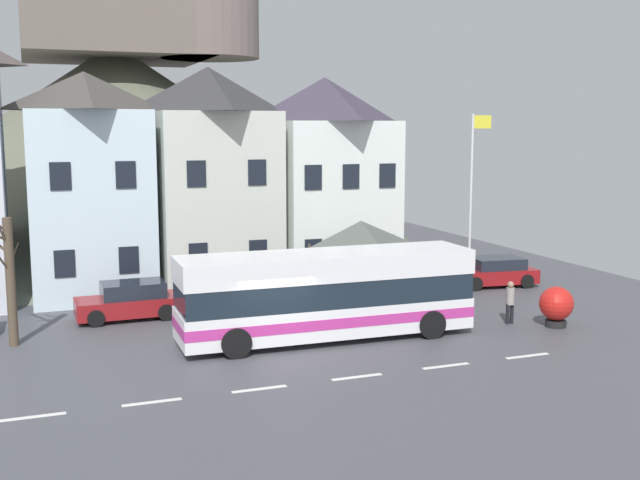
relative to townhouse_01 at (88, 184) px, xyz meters
name	(u,v)px	position (x,y,z in m)	size (l,w,h in m)	color
ground_plane	(279,357)	(4.85, -12.04, -4.86)	(40.00, 60.00, 0.07)	#494A51
townhouse_01	(88,184)	(0.00, 0.00, 0.00)	(5.02, 6.14, 9.67)	silver
townhouse_02	(210,177)	(5.45, 0.28, 0.18)	(5.26, 6.70, 10.02)	silver
townhouse_03	(325,178)	(11.14, 0.21, 0.00)	(5.43, 6.57, 9.68)	white
hilltop_castle	(119,135)	(3.17, 16.15, 1.96)	(37.63, 37.63, 20.14)	#5E6250
transit_bus	(326,296)	(7.00, -10.69, -3.29)	(10.37, 2.77, 3.05)	white
bus_shelter	(361,235)	(10.22, -6.29, -1.90)	(3.60, 3.60, 3.52)	#473D33
parked_car_00	(494,272)	(17.59, -4.90, -4.18)	(4.05, 2.39, 1.32)	maroon
parked_car_02	(130,301)	(0.97, -5.31, -4.14)	(3.95, 1.92, 1.42)	maroon
parked_car_03	(381,281)	(11.70, -5.16, -4.17)	(4.46, 2.30, 1.35)	silver
pedestrian_00	(510,299)	(14.21, -11.14, -3.91)	(0.33, 0.31, 1.61)	black
pedestrian_01	(422,291)	(11.94, -8.41, -3.94)	(0.33, 0.31, 1.57)	#2D2D38
pedestrian_02	(439,287)	(12.84, -8.20, -3.91)	(0.33, 0.36, 1.66)	#2D2D38
public_bench	(366,282)	(11.45, -4.13, -4.37)	(1.41, 0.48, 0.87)	#473828
flagpole	(472,192)	(15.54, -6.16, -0.31)	(0.95, 0.10, 7.88)	silver
harbour_buoy	(556,305)	(15.54, -12.14, -4.00)	(1.26, 1.26, 1.51)	black
bare_tree_00	(9,278)	(-3.21, -7.71, -2.50)	(1.42, 1.67, 4.77)	brown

